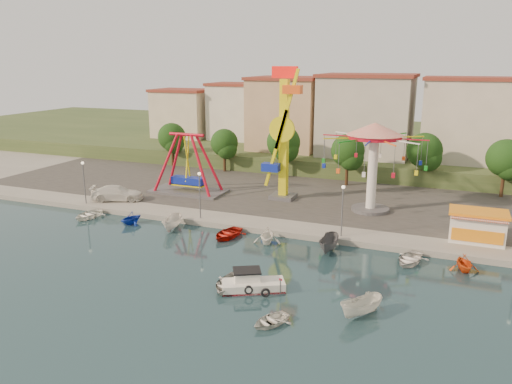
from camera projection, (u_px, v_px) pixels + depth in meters
The scene contains 35 objects.
ground at pixel (212, 280), 41.68m from camera, with size 200.00×200.00×0.00m, color #15323A.
quay_deck at pixel (356, 153), 97.24m from camera, with size 200.00×100.00×0.60m, color #9E998E.
asphalt_pad at pixel (311, 190), 68.45m from camera, with size 90.00×28.00×0.01m, color #4C4944.
hill_terrace at pixel (361, 143), 101.42m from camera, with size 200.00×60.00×3.00m, color #384C26.
pirate_ship_ride at pixel (188, 165), 66.08m from camera, with size 10.00×5.00×8.00m.
kamikaze_tower at pixel (284, 137), 61.78m from camera, with size 4.03×3.10×16.50m.
wave_swinger at pixel (374, 147), 56.81m from camera, with size 11.60×11.60×10.40m.
booth_left at pixel (477, 226), 48.51m from camera, with size 5.40×3.78×3.08m.
lamp_post_0 at pixel (84, 184), 61.21m from camera, with size 0.14×0.14×5.00m, color #59595E.
lamp_post_1 at pixel (200, 197), 55.44m from camera, with size 0.14×0.14×5.00m, color #59595E.
lamp_post_2 at pixel (342, 212), 49.68m from camera, with size 0.14×0.14×5.00m, color #59595E.
tree_0 at pixel (172, 137), 82.84m from camera, with size 4.60×4.60×7.19m.
tree_1 at pixel (224, 143), 78.65m from camera, with size 4.35×4.35×6.80m.
tree_2 at pixel (283, 142), 74.47m from camera, with size 5.02×5.02×7.85m.
tree_3 at pixel (348, 151), 69.66m from camera, with size 4.68×4.68×7.32m.
tree_4 at pixel (424, 151), 68.69m from camera, with size 4.86×4.86×7.60m.
tree_5 at pixel (506, 158), 63.46m from camera, with size 4.83×4.83×7.54m.
building_0 at pixel (162, 110), 92.77m from camera, with size 9.26×9.53×11.87m, color beige.
building_1 at pixel (233, 118), 93.62m from camera, with size 12.33×9.01×8.63m, color silver.
building_2 at pixel (301, 113), 89.07m from camera, with size 11.95×9.28×11.23m, color tan.
building_3 at pixel (376, 125), 81.52m from camera, with size 12.59×10.50×9.20m, color beige.
building_4 at pixel (465, 126), 79.71m from camera, with size 10.75×9.23×9.24m, color beige.
cabin_motorboat at pixel (252, 284), 39.73m from camera, with size 5.26×4.01×1.75m.
rowboat_a at pixel (228, 283), 40.03m from camera, with size 2.87×4.01×0.83m, color beige.
rowboat_b at pixel (270, 320), 34.50m from camera, with size 2.16×3.03×0.63m, color silver.
skiff at pixel (361, 307), 35.47m from camera, with size 1.45×3.85×1.49m, color silver.
van at pixel (117, 193), 62.97m from camera, with size 2.61×6.41×1.86m, color white.
moored_boat_0 at pixel (88, 215), 57.95m from camera, with size 2.83×3.96×0.82m, color white.
moored_boat_1 at pixel (131, 218), 55.72m from camera, with size 2.39×2.77×1.46m, color #1431B0.
moored_boat_2 at pixel (172, 223), 53.78m from camera, with size 1.51×4.02×1.55m, color silver.
moored_boat_3 at pixel (227, 234), 51.52m from camera, with size 2.97×4.15×0.86m, color #B0180E.
moored_boat_4 at pixel (267, 235), 49.81m from camera, with size 2.74×3.18×1.67m, color white.
moored_boat_5 at pixel (329, 244), 47.55m from camera, with size 1.56×4.15×1.60m, color #55555A.
moored_boat_6 at pixel (409, 259), 44.98m from camera, with size 2.83×3.96×0.82m, color silver.
moored_boat_7 at pixel (464, 263), 43.24m from camera, with size 2.47×2.86×1.51m, color #E24C14.
Camera 1 is at (17.74, -34.30, 17.71)m, focal length 35.00 mm.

